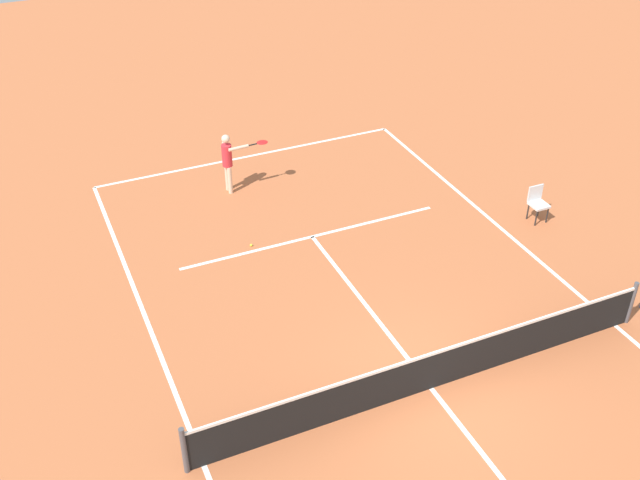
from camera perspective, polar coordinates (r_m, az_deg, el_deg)
name	(u,v)px	position (r m, az deg, el deg)	size (l,w,h in m)	color
ground_plane	(431,388)	(15.36, 8.35, -10.96)	(60.00, 60.00, 0.00)	#B76038
court_lines	(431,388)	(15.36, 8.35, -10.95)	(9.38, 21.44, 0.01)	white
tennis_net	(433,370)	(15.02, 8.50, -9.62)	(9.98, 0.10, 1.07)	#4C4C51
player_serving	(229,158)	(20.96, -6.86, 6.15)	(1.30, 0.50, 1.74)	beige
tennis_ball	(251,245)	(19.06, -5.20, -0.38)	(0.07, 0.07, 0.07)	#CCE033
courtside_chair_mid	(538,202)	(20.57, 16.04, 2.78)	(0.44, 0.46, 0.95)	#262626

